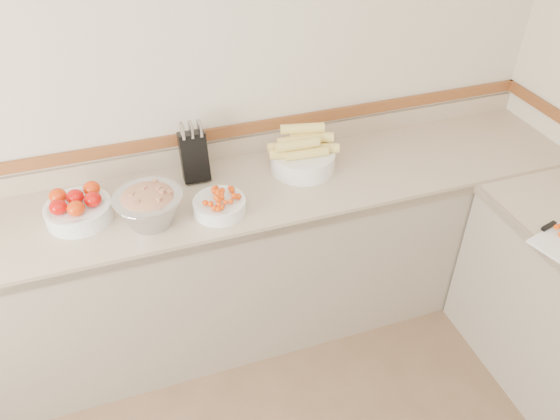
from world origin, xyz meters
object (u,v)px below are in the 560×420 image
object	(u,v)px
tomato_bowl	(78,208)
rhubarb_bowl	(149,206)
knife_block	(194,155)
corn_bowl	(303,155)
cherry_tomato_bowl	(219,204)

from	to	relation	value
tomato_bowl	rhubarb_bowl	xyz separation A→B (m)	(0.30, -0.13, 0.03)
knife_block	tomato_bowl	bearing A→B (deg)	-163.80
knife_block	corn_bowl	size ratio (longest dim) A/B	0.87
tomato_bowl	rhubarb_bowl	size ratio (longest dim) A/B	0.95
corn_bowl	rhubarb_bowl	size ratio (longest dim) A/B	1.17
cherry_tomato_bowl	corn_bowl	distance (m)	0.52
tomato_bowl	rhubarb_bowl	bearing A→B (deg)	-22.83
tomato_bowl	corn_bowl	distance (m)	1.08
tomato_bowl	cherry_tomato_bowl	distance (m)	0.62
knife_block	tomato_bowl	world-z (taller)	knife_block
knife_block	corn_bowl	xyz separation A→B (m)	(0.52, -0.10, -0.05)
corn_bowl	knife_block	bearing A→B (deg)	169.22
knife_block	cherry_tomato_bowl	world-z (taller)	knife_block
tomato_bowl	knife_block	bearing A→B (deg)	16.20
knife_block	rhubarb_bowl	size ratio (longest dim) A/B	1.01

